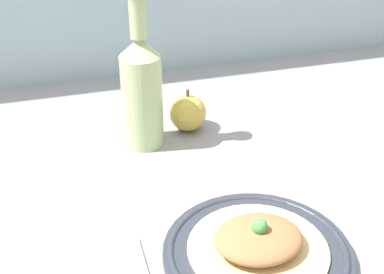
% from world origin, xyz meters
% --- Properties ---
extents(ground_plane, '(1.80, 1.10, 0.04)m').
position_xyz_m(ground_plane, '(0.00, 0.00, -0.02)').
color(ground_plane, gray).
extents(plate, '(0.26, 0.26, 0.02)m').
position_xyz_m(plate, '(0.05, -0.15, 0.01)').
color(plate, '#2D333D').
rests_on(plate, ground_plane).
extents(plated_food, '(0.19, 0.19, 0.05)m').
position_xyz_m(plated_food, '(0.05, -0.15, 0.03)').
color(plated_food, '#D6BC7F').
rests_on(plated_food, plate).
extents(cider_bottle, '(0.07, 0.07, 0.29)m').
position_xyz_m(cider_bottle, '(-0.04, 0.20, 0.11)').
color(cider_bottle, '#B7D18E').
rests_on(cider_bottle, ground_plane).
extents(apple, '(0.07, 0.07, 0.08)m').
position_xyz_m(apple, '(0.06, 0.23, 0.04)').
color(apple, gold).
rests_on(apple, ground_plane).
extents(napkin, '(0.13, 0.12, 0.01)m').
position_xyz_m(napkin, '(-0.17, -0.12, 0.00)').
color(napkin, '#B7BCC6').
rests_on(napkin, ground_plane).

